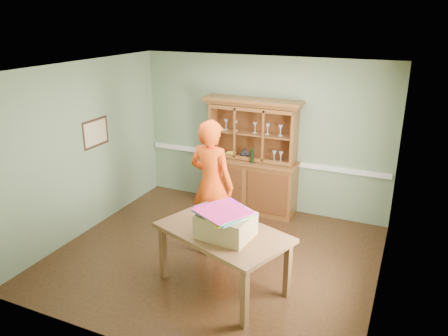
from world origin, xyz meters
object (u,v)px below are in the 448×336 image
at_px(person, 212,185).
at_px(china_hutch, 250,172).
at_px(dining_table, 223,237).
at_px(cardboard_box, 226,225).

bearing_deg(person, china_hutch, -84.93).
relative_size(dining_table, person, 0.94).
relative_size(china_hutch, dining_table, 1.08).
xyz_separation_m(china_hutch, person, (-0.07, -1.44, 0.27)).
xyz_separation_m(dining_table, person, (-0.61, 0.94, 0.27)).
xyz_separation_m(cardboard_box, person, (-0.70, 1.06, 0.03)).
bearing_deg(person, cardboard_box, 131.09).
xyz_separation_m(dining_table, cardboard_box, (0.09, -0.12, 0.24)).
bearing_deg(china_hutch, cardboard_box, -75.93).
distance_m(china_hutch, cardboard_box, 2.59).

